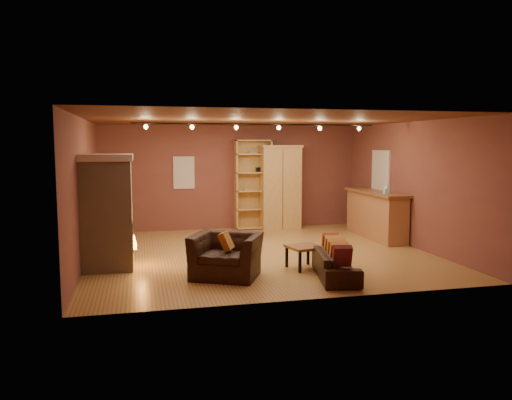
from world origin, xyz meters
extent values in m
plane|color=olive|center=(0.00, 0.00, 0.00)|extent=(7.00, 7.00, 0.00)
plane|color=brown|center=(0.00, 0.00, 2.80)|extent=(7.00, 7.00, 0.00)
cube|color=brown|center=(0.00, 3.25, 1.40)|extent=(7.00, 0.02, 2.80)
cube|color=brown|center=(-3.50, 0.00, 1.40)|extent=(0.02, 6.50, 2.80)
cube|color=brown|center=(3.50, 0.00, 1.40)|extent=(0.02, 6.50, 2.80)
cube|color=tan|center=(-3.05, -0.60, 1.00)|extent=(0.90, 0.90, 2.00)
cube|color=beige|center=(-3.05, -0.60, 2.06)|extent=(0.98, 0.98, 0.12)
cube|color=black|center=(-2.64, -0.60, 0.60)|extent=(0.10, 0.65, 0.55)
cone|color=orange|center=(-2.58, -0.60, 0.48)|extent=(0.10, 0.10, 0.22)
cube|color=silver|center=(-1.30, 3.23, 1.55)|extent=(0.56, 0.04, 0.86)
cube|color=#DAB06A|center=(0.55, 3.23, 1.21)|extent=(0.99, 0.04, 2.42)
cube|color=#DAB06A|center=(0.07, 3.06, 1.21)|extent=(0.04, 0.39, 2.42)
cube|color=#DAB06A|center=(1.02, 3.06, 1.21)|extent=(0.04, 0.39, 2.42)
cube|color=gray|center=(0.38, 3.06, 1.08)|extent=(0.18, 0.12, 0.05)
cube|color=black|center=(0.68, 3.06, 1.62)|extent=(0.10, 0.10, 0.12)
cube|color=#DAB06A|center=(0.55, 3.06, 0.04)|extent=(0.99, 0.39, 0.04)
cube|color=#DAB06A|center=(0.55, 3.06, 0.55)|extent=(0.99, 0.39, 0.03)
cube|color=#DAB06A|center=(0.55, 3.06, 1.05)|extent=(0.99, 0.39, 0.04)
cube|color=#DAB06A|center=(0.55, 3.06, 1.54)|extent=(0.99, 0.39, 0.04)
cube|color=#DAB06A|center=(0.55, 3.06, 2.04)|extent=(0.99, 0.39, 0.04)
cube|color=#DAB06A|center=(0.55, 3.06, 2.40)|extent=(0.99, 0.39, 0.04)
cube|color=#DAB06A|center=(1.28, 2.96, 1.11)|extent=(1.06, 0.58, 2.22)
cube|color=brown|center=(1.28, 2.68, 1.11)|extent=(0.02, 0.01, 2.12)
cube|color=#DAB06A|center=(1.28, 2.96, 2.25)|extent=(1.12, 0.64, 0.06)
cube|color=#B47D52|center=(3.20, 1.08, 0.55)|extent=(0.52, 2.29, 1.09)
cube|color=brown|center=(3.20, 1.08, 1.12)|extent=(0.64, 2.41, 0.06)
cube|color=#92D2EA|center=(3.15, 0.48, 1.22)|extent=(0.15, 0.15, 0.13)
cone|color=white|center=(3.15, 0.48, 1.33)|extent=(0.08, 0.08, 0.10)
cube|color=silver|center=(3.47, 1.40, 1.65)|extent=(0.05, 0.90, 1.00)
imported|color=black|center=(0.81, -2.20, 0.31)|extent=(0.77, 1.63, 0.61)
cube|color=#5B1B1F|center=(0.70, -2.74, 0.51)|extent=(0.34, 0.29, 0.36)
cube|color=#C47A32|center=(0.76, -2.47, 0.51)|extent=(0.34, 0.29, 0.36)
cube|color=#C47A32|center=(0.81, -2.20, 0.51)|extent=(0.34, 0.29, 0.36)
cube|color=#C47A32|center=(0.87, -1.93, 0.51)|extent=(0.34, 0.29, 0.36)
cube|color=maroon|center=(0.92, -1.66, 0.51)|extent=(0.34, 0.29, 0.36)
imported|color=black|center=(-1.01, -1.69, 0.50)|extent=(1.36, 1.17, 1.00)
cube|color=#C47A32|center=(-1.01, -1.69, 0.63)|extent=(0.34, 0.37, 0.34)
cube|color=brown|center=(0.49, -1.45, 0.41)|extent=(0.68, 0.68, 0.05)
cube|color=black|center=(0.26, -1.69, 0.19)|extent=(0.05, 0.05, 0.38)
cube|color=black|center=(0.73, -1.69, 0.19)|extent=(0.05, 0.05, 0.38)
cube|color=black|center=(0.26, -1.22, 0.19)|extent=(0.05, 0.05, 0.38)
cube|color=black|center=(0.73, -1.22, 0.19)|extent=(0.05, 0.05, 0.38)
cylinder|color=black|center=(0.00, 0.20, 2.72)|extent=(5.20, 0.03, 0.03)
sphere|color=#FFD88C|center=(-2.30, 0.20, 2.65)|extent=(0.09, 0.09, 0.09)
sphere|color=#FFD88C|center=(-1.38, 0.20, 2.65)|extent=(0.09, 0.09, 0.09)
sphere|color=#FFD88C|center=(-0.46, 0.20, 2.65)|extent=(0.09, 0.09, 0.09)
sphere|color=#FFD88C|center=(0.46, 0.20, 2.65)|extent=(0.09, 0.09, 0.09)
sphere|color=#FFD88C|center=(1.38, 0.20, 2.65)|extent=(0.09, 0.09, 0.09)
sphere|color=#FFD88C|center=(2.30, 0.20, 2.65)|extent=(0.09, 0.09, 0.09)
camera|label=1|loc=(-2.45, -10.09, 2.30)|focal=35.00mm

